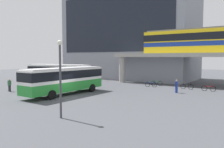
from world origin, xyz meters
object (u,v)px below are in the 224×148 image
object	(u,v)px
bicycle_black	(187,87)
bus_main	(65,78)
bus_secondary	(59,72)
station_building	(130,31)
train	(223,40)
bicycle_blue	(151,85)
pedestrian_near_building	(176,87)
bicycle_green	(157,83)
pedestrian_at_kerb	(9,86)
bicycle_red	(209,88)

from	to	relation	value
bicycle_black	bus_main	bearing A→B (deg)	-130.63
bus_secondary	bicycle_black	distance (m)	20.97
station_building	train	size ratio (longest dim) A/B	1.12
bus_main	bicycle_blue	size ratio (longest dim) A/B	6.23
bus_main	bicycle_blue	world-z (taller)	bus_main
bicycle_black	pedestrian_near_building	bearing A→B (deg)	-92.61
train	bicycle_blue	distance (m)	12.49
bus_main	bicycle_green	size ratio (longest dim) A/B	6.53
bus_main	pedestrian_at_kerb	world-z (taller)	bus_main
bicycle_green	bicycle_blue	bearing A→B (deg)	-92.62
bicycle_black	pedestrian_at_kerb	bearing A→B (deg)	-141.23
bicycle_red	bicycle_blue	bearing A→B (deg)	-177.25
bicycle_red	bicycle_green	distance (m)	8.09
station_building	pedestrian_near_building	world-z (taller)	station_building
pedestrian_near_building	pedestrian_at_kerb	xyz separation A→B (m)	(-18.46, -10.95, -0.00)
pedestrian_at_kerb	bicycle_blue	bearing A→B (deg)	46.74
bus_main	pedestrian_at_kerb	xyz separation A→B (m)	(-7.78, -2.31, -1.21)
bus_main	bicycle_green	xyz separation A→B (m)	(5.82, 14.00, -1.63)
station_building	bus_secondary	size ratio (longest dim) A/B	2.40
bicycle_red	pedestrian_near_building	distance (m)	4.90
bicycle_green	pedestrian_near_building	bearing A→B (deg)	-47.79
pedestrian_near_building	pedestrian_at_kerb	distance (m)	21.46
train	pedestrian_near_building	distance (m)	11.85
station_building	pedestrian_near_building	size ratio (longest dim) A/B	16.35
bus_secondary	pedestrian_near_building	distance (m)	20.21
bus_main	bicycle_red	bearing A→B (deg)	42.10
bicycle_green	pedestrian_at_kerb	bearing A→B (deg)	-129.83
bicycle_black	bus_secondary	bearing A→B (deg)	-166.62
bus_secondary	bicycle_green	distance (m)	16.57
train	pedestrian_near_building	xyz separation A→B (m)	(-3.79, -9.31, -6.27)
train	pedestrian_at_kerb	size ratio (longest dim) A/B	14.68
bicycle_black	bicycle_blue	size ratio (longest dim) A/B	1.00
pedestrian_at_kerb	train	bearing A→B (deg)	42.31
pedestrian_near_building	bicycle_green	bearing A→B (deg)	132.21
train	pedestrian_near_building	world-z (taller)	train
train	bicycle_black	xyz separation A→B (m)	(-3.61, -5.28, -6.69)
bus_secondary	pedestrian_at_kerb	distance (m)	10.35
bus_secondary	bicycle_red	world-z (taller)	bus_secondary
bicycle_red	bicycle_blue	xyz separation A→B (m)	(-8.03, -0.39, 0.00)
bicycle_blue	bicycle_green	size ratio (longest dim) A/B	1.05
pedestrian_near_building	pedestrian_at_kerb	world-z (taller)	pedestrian_near_building
bicycle_red	pedestrian_near_building	bearing A→B (deg)	-129.05
bus_secondary	bicycle_blue	xyz separation A→B (m)	(15.20, 4.22, -1.63)
bicycle_blue	bicycle_green	distance (m)	1.95
bicycle_black	bicycle_blue	world-z (taller)	same
station_building	pedestrian_near_building	distance (m)	23.59
station_building	bicycle_green	xyz separation A→B (m)	(10.48, -9.93, -9.78)
station_building	bicycle_red	distance (m)	23.81
bicycle_red	pedestrian_at_kerb	bearing A→B (deg)	-145.61
train	bus_secondary	xyz separation A→B (m)	(-23.95, -10.12, -5.06)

